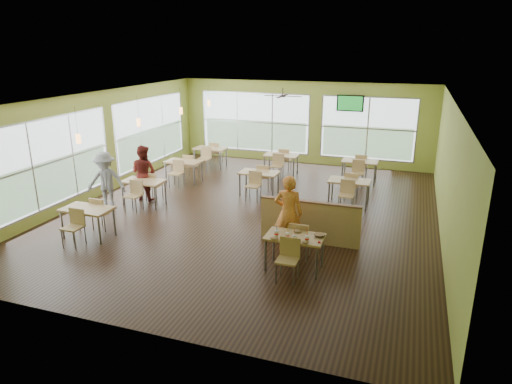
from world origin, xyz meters
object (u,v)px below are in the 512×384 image
half_wall_divider (310,222)px  main_table (295,241)px  food_basket (320,235)px  man_plaid (288,213)px

half_wall_divider → main_table: bearing=-90.0°
main_table → half_wall_divider: half_wall_divider is taller
main_table → food_basket: 0.53m
man_plaid → food_basket: bearing=133.8°
main_table → food_basket: bearing=15.9°
half_wall_divider → food_basket: half_wall_divider is taller
man_plaid → main_table: bearing=107.6°
main_table → food_basket: (0.49, 0.14, 0.15)m
main_table → food_basket: size_ratio=6.49×
man_plaid → food_basket: 1.15m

